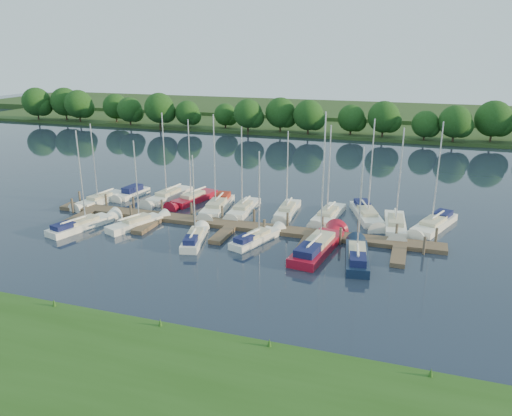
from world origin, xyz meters
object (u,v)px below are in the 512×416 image
(sailboat_n_5, at_px, (243,210))
(dock, at_px, (231,227))
(sailboat_n_0, at_px, (99,201))
(motorboat, at_px, (132,194))
(sailboat_s_2, at_px, (195,239))

(sailboat_n_5, bearing_deg, dock, 96.54)
(dock, height_order, sailboat_n_0, sailboat_n_0)
(sailboat_n_0, bearing_deg, motorboat, -112.94)
(dock, distance_m, sailboat_n_5, 5.34)
(dock, bearing_deg, sailboat_n_0, 169.08)
(dock, xyz_separation_m, sailboat_n_0, (-17.44, 3.36, 0.07))
(motorboat, bearing_deg, dock, 164.11)
(motorboat, height_order, sailboat_n_5, sailboat_n_5)
(sailboat_n_5, distance_m, sailboat_s_2, 9.66)
(motorboat, relative_size, sailboat_s_2, 0.66)
(motorboat, relative_size, sailboat_n_5, 0.57)
(sailboat_n_0, relative_size, motorboat, 1.70)
(motorboat, xyz_separation_m, sailboat_s_2, (13.39, -11.06, -0.01))
(dock, relative_size, sailboat_n_5, 4.16)
(dock, distance_m, motorboat, 16.73)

